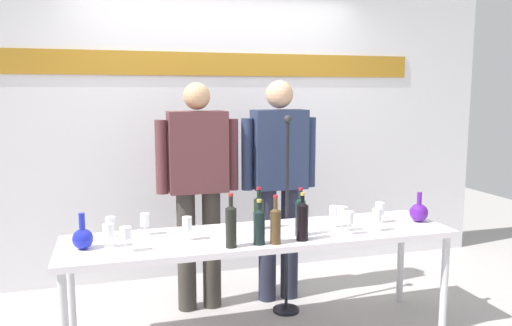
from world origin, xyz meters
TOP-DOWN VIEW (x-y plane):
  - back_wall at (0.00, 1.38)m, footprint 5.30×0.11m
  - display_table at (0.00, 0.00)m, footprint 2.57×0.64m
  - decanter_blue_left at (-1.12, -0.02)m, footprint 0.12×0.12m
  - decanter_blue_right at (1.17, -0.02)m, footprint 0.13×0.13m
  - presenter_left at (-0.32, 0.61)m, footprint 0.62×0.22m
  - presenter_right at (0.32, 0.61)m, footprint 0.60×0.22m
  - wine_bottle_0 at (0.01, -0.24)m, footprint 0.07×0.07m
  - wine_bottle_1 at (-0.27, -0.23)m, footprint 0.07×0.07m
  - wine_bottle_2 at (0.20, -0.22)m, footprint 0.08×0.08m
  - wine_bottle_3 at (-0.09, -0.22)m, footprint 0.07×0.07m
  - wine_bottle_4 at (0.22, -0.12)m, footprint 0.07×0.07m
  - wine_bottle_5 at (0.01, 0.11)m, footprint 0.07×0.07m
  - wine_glass_left_0 at (-0.97, -0.03)m, footprint 0.07×0.07m
  - wine_glass_left_1 at (-0.88, -0.15)m, footprint 0.07×0.07m
  - wine_glass_left_2 at (-0.74, 0.18)m, footprint 0.06×0.06m
  - wine_glass_left_3 at (-0.50, -0.02)m, footprint 0.06×0.06m
  - wine_glass_left_4 at (-0.96, 0.20)m, footprint 0.06×0.06m
  - wine_glass_right_0 at (0.75, -0.16)m, footprint 0.06×0.06m
  - wine_glass_right_1 at (0.53, -0.10)m, footprint 0.07×0.07m
  - wine_glass_right_2 at (0.51, 0.00)m, footprint 0.07×0.07m
  - wine_glass_right_3 at (0.53, -0.18)m, footprint 0.07×0.07m
  - wine_glass_right_4 at (0.88, 0.03)m, footprint 0.06×0.06m
  - microphone_stand at (0.30, 0.35)m, footprint 0.20×0.20m

SIDE VIEW (x-z plane):
  - microphone_stand at x=0.30m, z-range -0.25..1.24m
  - display_table at x=0.00m, z-range 0.31..1.04m
  - decanter_blue_left at x=-1.12m, z-range 0.69..0.91m
  - decanter_blue_right at x=1.17m, z-range 0.69..0.91m
  - wine_glass_left_4 at x=-0.96m, z-range 0.76..0.89m
  - wine_glass_left_2 at x=-0.74m, z-range 0.76..0.90m
  - wine_glass_right_4 at x=0.88m, z-range 0.75..0.90m
  - wine_glass_left_0 at x=-0.97m, z-range 0.76..0.91m
  - wine_glass_left_3 at x=-0.50m, z-range 0.76..0.91m
  - wine_glass_right_2 at x=0.51m, z-range 0.76..0.91m
  - wine_glass_right_0 at x=0.75m, z-range 0.76..0.92m
  - wine_glass_left_1 at x=-0.88m, z-range 0.77..0.91m
  - wine_glass_right_3 at x=0.53m, z-range 0.76..0.92m
  - wine_glass_right_1 at x=0.53m, z-range 0.77..0.93m
  - wine_bottle_3 at x=-0.09m, z-range 0.71..0.99m
  - wine_bottle_5 at x=0.01m, z-range 0.71..1.00m
  - wine_bottle_0 at x=0.01m, z-range 0.70..1.01m
  - wine_bottle_2 at x=0.20m, z-range 0.71..1.01m
  - wine_bottle_4 at x=0.22m, z-range 0.71..1.02m
  - wine_bottle_1 at x=-0.27m, z-range 0.71..1.04m
  - presenter_left at x=-0.32m, z-range 0.13..1.86m
  - presenter_right at x=0.32m, z-range 0.13..1.87m
  - back_wall at x=0.00m, z-range 0.00..3.00m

